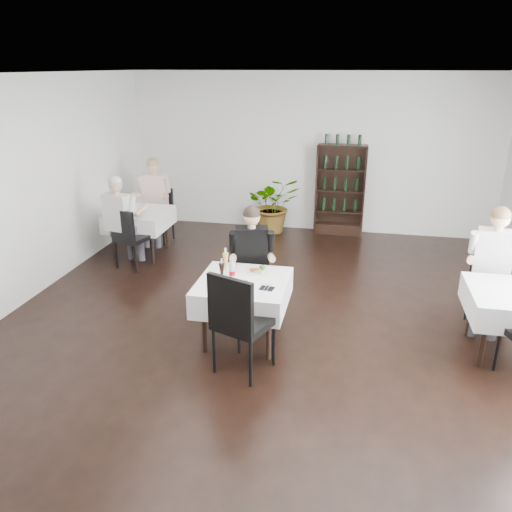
{
  "coord_description": "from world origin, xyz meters",
  "views": [
    {
      "loc": [
        0.9,
        -5.12,
        3.09
      ],
      "look_at": [
        -0.19,
        0.2,
        1.0
      ],
      "focal_mm": 35.0,
      "sensor_mm": 36.0,
      "label": 1
    }
  ],
  "objects_px": {
    "potted_tree": "(273,204)",
    "diner_main": "(252,255)",
    "wine_shelf": "(340,191)",
    "main_table": "(243,292)"
  },
  "relations": [
    {
      "from": "potted_tree",
      "to": "diner_main",
      "type": "height_order",
      "value": "diner_main"
    },
    {
      "from": "diner_main",
      "to": "potted_tree",
      "type": "bearing_deg",
      "value": 95.43
    },
    {
      "from": "wine_shelf",
      "to": "diner_main",
      "type": "bearing_deg",
      "value": -103.94
    },
    {
      "from": "wine_shelf",
      "to": "diner_main",
      "type": "distance_m",
      "value": 3.83
    },
    {
      "from": "wine_shelf",
      "to": "potted_tree",
      "type": "bearing_deg",
      "value": -173.56
    },
    {
      "from": "main_table",
      "to": "diner_main",
      "type": "bearing_deg",
      "value": 92.24
    },
    {
      "from": "diner_main",
      "to": "wine_shelf",
      "type": "bearing_deg",
      "value": 76.06
    },
    {
      "from": "wine_shelf",
      "to": "diner_main",
      "type": "xyz_separation_m",
      "value": [
        -0.92,
        -3.72,
        0.01
      ]
    },
    {
      "from": "wine_shelf",
      "to": "potted_tree",
      "type": "height_order",
      "value": "wine_shelf"
    },
    {
      "from": "potted_tree",
      "to": "diner_main",
      "type": "distance_m",
      "value": 3.61
    }
  ]
}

